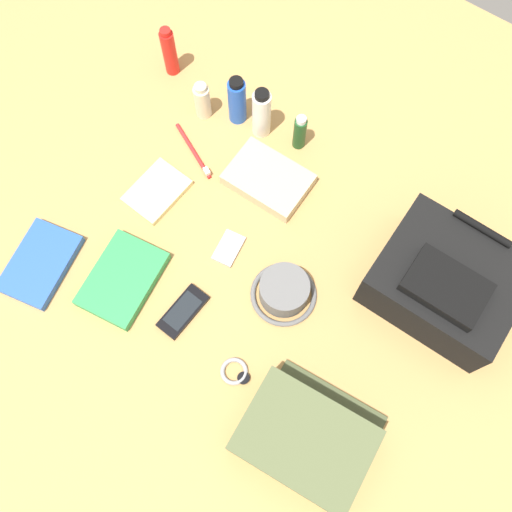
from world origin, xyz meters
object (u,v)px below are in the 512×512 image
at_px(toiletry_pouch, 305,439).
at_px(deodorant_spray, 237,101).
at_px(travel_guidebook, 123,279).
at_px(shampoo_bottle, 300,132).
at_px(toothbrush, 195,153).
at_px(wristwatch, 235,372).
at_px(toothpaste_tube, 262,113).
at_px(media_player, 229,248).
at_px(cell_phone, 183,311).
at_px(folded_towel, 268,179).
at_px(backpack, 445,283).
at_px(bucket_hat, 284,291).
at_px(lotion_bottle, 202,101).
at_px(paperback_novel, 40,264).
at_px(notepad, 157,191).
at_px(sunscreen_spray, 169,52).

bearing_deg(toiletry_pouch, deodorant_spray, 135.82).
height_order(deodorant_spray, travel_guidebook, deodorant_spray).
bearing_deg(shampoo_bottle, toothbrush, -137.78).
bearing_deg(toothbrush, wristwatch, -43.39).
xyz_separation_m(toothpaste_tube, media_player, (0.13, -0.32, -0.07)).
bearing_deg(toothbrush, cell_phone, -56.29).
height_order(cell_phone, toothbrush, toothbrush).
distance_m(shampoo_bottle, toothbrush, 0.27).
distance_m(toiletry_pouch, folded_towel, 0.63).
relative_size(cell_phone, media_player, 1.43).
bearing_deg(media_player, backpack, 22.78).
xyz_separation_m(backpack, bucket_hat, (-0.29, -0.21, -0.04)).
distance_m(shampoo_bottle, travel_guidebook, 0.57).
bearing_deg(bucket_hat, toiletry_pouch, -47.98).
bearing_deg(wristwatch, lotion_bottle, 133.06).
height_order(toothpaste_tube, wristwatch, toothpaste_tube).
distance_m(paperback_novel, notepad, 0.33).
bearing_deg(wristwatch, toothpaste_tube, 119.99).
distance_m(backpack, toiletry_pouch, 0.46).
xyz_separation_m(sunscreen_spray, paperback_novel, (0.10, -0.63, -0.06)).
distance_m(deodorant_spray, cell_phone, 0.55).
xyz_separation_m(lotion_bottle, shampoo_bottle, (0.26, 0.07, 0.00)).
bearing_deg(sunscreen_spray, cell_phone, -49.73).
bearing_deg(shampoo_bottle, toiletry_pouch, -55.18).
xyz_separation_m(toiletry_pouch, toothbrush, (-0.62, 0.42, -0.04)).
height_order(deodorant_spray, toothpaste_tube, toothpaste_tube).
relative_size(sunscreen_spray, lotion_bottle, 1.34).
relative_size(lotion_bottle, toothpaste_tube, 0.72).
bearing_deg(paperback_novel, notepad, 71.54).
height_order(travel_guidebook, wristwatch, travel_guidebook).
height_order(backpack, bucket_hat, backpack).
height_order(bucket_hat, notepad, bucket_hat).
relative_size(paperback_novel, notepad, 1.46).
bearing_deg(media_player, notepad, 175.38).
bearing_deg(cell_phone, sunscreen_spray, 130.27).
distance_m(toiletry_pouch, bucket_hat, 0.33).
bearing_deg(travel_guidebook, media_player, 53.55).
distance_m(media_player, wristwatch, 0.30).
bearing_deg(toiletry_pouch, folded_towel, 131.98).
xyz_separation_m(paperback_novel, travel_guidebook, (0.19, 0.08, 0.00)).
distance_m(travel_guidebook, wristwatch, 0.34).
relative_size(bucket_hat, shampoo_bottle, 1.34).
height_order(paperback_novel, toothbrush, same).
bearing_deg(folded_towel, toothpaste_tube, 131.56).
relative_size(toiletry_pouch, cell_phone, 2.16).
xyz_separation_m(backpack, notepad, (-0.70, -0.17, -0.06)).
relative_size(sunscreen_spray, toothbrush, 0.91).
height_order(lotion_bottle, travel_guidebook, lotion_bottle).
height_order(sunscreen_spray, toothbrush, sunscreen_spray).
xyz_separation_m(toothpaste_tube, toothbrush, (-0.10, -0.16, -0.07)).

